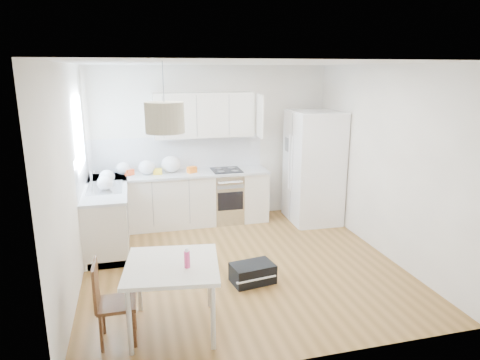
# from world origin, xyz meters

# --- Properties ---
(floor) EXTENTS (4.20, 4.20, 0.00)m
(floor) POSITION_xyz_m (0.00, 0.00, 0.00)
(floor) COLOR brown
(floor) RESTS_ON ground
(ceiling) EXTENTS (4.20, 4.20, 0.00)m
(ceiling) POSITION_xyz_m (0.00, 0.00, 2.70)
(ceiling) COLOR white
(ceiling) RESTS_ON wall_back
(wall_back) EXTENTS (4.20, 0.00, 4.20)m
(wall_back) POSITION_xyz_m (0.00, 2.10, 1.35)
(wall_back) COLOR beige
(wall_back) RESTS_ON floor
(wall_left) EXTENTS (0.00, 4.20, 4.20)m
(wall_left) POSITION_xyz_m (-2.10, 0.00, 1.35)
(wall_left) COLOR beige
(wall_left) RESTS_ON floor
(wall_right) EXTENTS (0.00, 4.20, 4.20)m
(wall_right) POSITION_xyz_m (2.10, 0.00, 1.35)
(wall_right) COLOR beige
(wall_right) RESTS_ON floor
(window_glassblock) EXTENTS (0.02, 1.00, 1.00)m
(window_glassblock) POSITION_xyz_m (-2.09, 1.15, 1.75)
(window_glassblock) COLOR #BFE0F9
(window_glassblock) RESTS_ON wall_left
(cabinets_back) EXTENTS (3.00, 0.60, 0.88)m
(cabinets_back) POSITION_xyz_m (-0.60, 1.80, 0.44)
(cabinets_back) COLOR beige
(cabinets_back) RESTS_ON floor
(cabinets_left) EXTENTS (0.60, 1.80, 0.88)m
(cabinets_left) POSITION_xyz_m (-1.80, 1.20, 0.44)
(cabinets_left) COLOR beige
(cabinets_left) RESTS_ON floor
(counter_back) EXTENTS (3.02, 0.64, 0.04)m
(counter_back) POSITION_xyz_m (-0.60, 1.80, 0.90)
(counter_back) COLOR #B6B9BB
(counter_back) RESTS_ON cabinets_back
(counter_left) EXTENTS (0.64, 1.82, 0.04)m
(counter_left) POSITION_xyz_m (-1.80, 1.20, 0.90)
(counter_left) COLOR #B6B9BB
(counter_left) RESTS_ON cabinets_left
(backsplash_back) EXTENTS (3.00, 0.01, 0.58)m
(backsplash_back) POSITION_xyz_m (-0.60, 2.09, 1.21)
(backsplash_back) COLOR white
(backsplash_back) RESTS_ON wall_back
(backsplash_left) EXTENTS (0.01, 1.80, 0.58)m
(backsplash_left) POSITION_xyz_m (-2.09, 1.20, 1.21)
(backsplash_left) COLOR white
(backsplash_left) RESTS_ON wall_left
(upper_cabinets) EXTENTS (1.70, 0.32, 0.75)m
(upper_cabinets) POSITION_xyz_m (-0.15, 1.94, 1.88)
(upper_cabinets) COLOR beige
(upper_cabinets) RESTS_ON wall_back
(range_oven) EXTENTS (0.50, 0.61, 0.88)m
(range_oven) POSITION_xyz_m (0.20, 1.80, 0.44)
(range_oven) COLOR silver
(range_oven) RESTS_ON floor
(sink) EXTENTS (0.50, 0.80, 0.16)m
(sink) POSITION_xyz_m (-1.80, 1.15, 0.92)
(sink) COLOR silver
(sink) RESTS_ON counter_left
(refrigerator) EXTENTS (0.94, 1.00, 1.94)m
(refrigerator) POSITION_xyz_m (1.70, 1.46, 0.97)
(refrigerator) COLOR white
(refrigerator) RESTS_ON floor
(dining_table) EXTENTS (1.04, 1.04, 0.73)m
(dining_table) POSITION_xyz_m (-1.06, -1.29, 0.65)
(dining_table) COLOR beige
(dining_table) RESTS_ON floor
(dining_chair) EXTENTS (0.37, 0.37, 0.86)m
(dining_chair) POSITION_xyz_m (-1.61, -1.37, 0.43)
(dining_chair) COLOR #442514
(dining_chair) RESTS_ON floor
(drink_bottle) EXTENTS (0.07, 0.07, 0.20)m
(drink_bottle) POSITION_xyz_m (-0.92, -1.41, 0.83)
(drink_bottle) COLOR #DF3E7E
(drink_bottle) RESTS_ON dining_table
(gym_bag) EXTENTS (0.57, 0.42, 0.24)m
(gym_bag) POSITION_xyz_m (0.01, -0.53, 0.12)
(gym_bag) COLOR black
(gym_bag) RESTS_ON floor
(pendant_lamp) EXTENTS (0.40, 0.40, 0.29)m
(pendant_lamp) POSITION_xyz_m (-1.05, -1.16, 2.18)
(pendant_lamp) COLOR beige
(pendant_lamp) RESTS_ON ceiling
(grocery_bag_a) EXTENTS (0.24, 0.20, 0.21)m
(grocery_bag_a) POSITION_xyz_m (-1.53, 1.90, 1.03)
(grocery_bag_a) COLOR white
(grocery_bag_a) RESTS_ON counter_back
(grocery_bag_b) EXTENTS (0.27, 0.23, 0.25)m
(grocery_bag_b) POSITION_xyz_m (-1.15, 1.82, 1.04)
(grocery_bag_b) COLOR white
(grocery_bag_b) RESTS_ON counter_back
(grocery_bag_c) EXTENTS (0.32, 0.27, 0.29)m
(grocery_bag_c) POSITION_xyz_m (-0.75, 1.89, 1.06)
(grocery_bag_c) COLOR white
(grocery_bag_c) RESTS_ON counter_back
(grocery_bag_d) EXTENTS (0.23, 0.20, 0.21)m
(grocery_bag_d) POSITION_xyz_m (-1.77, 1.42, 1.02)
(grocery_bag_d) COLOR white
(grocery_bag_d) RESTS_ON counter_back
(grocery_bag_e) EXTENTS (0.23, 0.19, 0.21)m
(grocery_bag_e) POSITION_xyz_m (-1.79, 1.03, 1.02)
(grocery_bag_e) COLOR white
(grocery_bag_e) RESTS_ON counter_left
(snack_orange) EXTENTS (0.18, 0.15, 0.11)m
(snack_orange) POSITION_xyz_m (-0.41, 1.78, 0.97)
(snack_orange) COLOR orange
(snack_orange) RESTS_ON counter_back
(snack_yellow) EXTENTS (0.15, 0.10, 0.10)m
(snack_yellow) POSITION_xyz_m (-0.98, 1.80, 0.97)
(snack_yellow) COLOR gold
(snack_yellow) RESTS_ON counter_back
(snack_red) EXTENTS (0.17, 0.16, 0.10)m
(snack_red) POSITION_xyz_m (-1.44, 1.85, 0.97)
(snack_red) COLOR #B83A17
(snack_red) RESTS_ON counter_back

